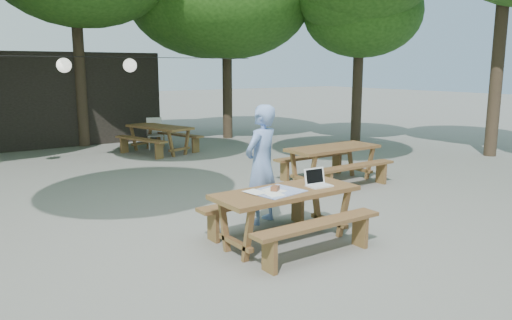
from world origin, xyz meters
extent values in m
plane|color=#60605C|center=(0.00, 0.00, 0.00)|extent=(80.00, 80.00, 0.00)
cube|color=black|center=(0.50, 10.50, 1.40)|extent=(6.00, 3.00, 2.80)
cube|color=brown|center=(0.73, -1.21, 0.72)|extent=(2.00, 0.80, 0.06)
cube|color=brown|center=(0.73, -1.86, 0.45)|extent=(1.90, 0.28, 0.05)
cube|color=brown|center=(0.73, -0.56, 0.45)|extent=(1.90, 0.28, 0.05)
cube|color=brown|center=(0.73, -1.21, 0.34)|extent=(1.70, 0.70, 0.69)
cube|color=brown|center=(3.79, 1.11, 0.72)|extent=(2.00, 0.80, 0.06)
cube|color=brown|center=(3.80, 0.46, 0.45)|extent=(1.90, 0.28, 0.05)
cube|color=brown|center=(3.79, 1.76, 0.45)|extent=(1.90, 0.28, 0.05)
cube|color=brown|center=(3.79, 1.11, 0.34)|extent=(1.70, 0.70, 0.69)
cube|color=brown|center=(2.37, 6.54, 0.72)|extent=(1.31, 2.14, 0.06)
cube|color=brown|center=(3.00, 6.71, 0.45)|extent=(0.78, 1.91, 0.05)
cube|color=brown|center=(1.75, 6.37, 0.45)|extent=(0.78, 1.91, 0.05)
cube|color=brown|center=(2.37, 6.54, 0.34)|extent=(1.13, 1.83, 0.69)
imported|color=#799ADD|center=(1.02, -0.24, 0.91)|extent=(0.77, 0.63, 1.82)
cube|color=silver|center=(2.53, 7.22, 0.40)|extent=(0.56, 0.56, 0.04)
cube|color=silver|center=(2.60, 7.41, 0.66)|extent=(0.43, 0.18, 0.48)
cube|color=silver|center=(2.53, 7.22, 0.19)|extent=(0.53, 0.53, 0.38)
cube|color=white|center=(1.22, -1.32, 0.76)|extent=(0.35, 0.25, 0.02)
cube|color=white|center=(1.23, -1.20, 0.88)|extent=(0.33, 0.08, 0.23)
cube|color=black|center=(1.23, -1.21, 0.88)|extent=(0.28, 0.06, 0.19)
cube|color=#3556B5|center=(0.56, -1.21, 0.75)|extent=(0.73, 0.65, 0.01)
cube|color=white|center=(0.44, -1.30, 0.76)|extent=(0.23, 0.31, 0.00)
cube|color=white|center=(0.56, -1.17, 0.76)|extent=(0.27, 0.34, 0.00)
cube|color=white|center=(0.30, -1.11, 0.76)|extent=(0.24, 0.32, 0.00)
cube|color=brown|center=(0.56, -1.19, 0.80)|extent=(0.16, 0.15, 0.06)
cylinder|color=black|center=(0.50, 6.00, 2.60)|extent=(9.00, 0.02, 0.02)
sphere|color=white|center=(-0.20, 6.00, 2.40)|extent=(0.34, 0.34, 0.34)
sphere|color=white|center=(1.40, 6.00, 2.40)|extent=(0.34, 0.34, 0.34)
cylinder|color=#2D2319|center=(1.00, 9.00, 2.64)|extent=(0.32, 0.32, 5.27)
cylinder|color=#2D2319|center=(5.50, 8.00, 2.25)|extent=(0.32, 0.32, 4.49)
cylinder|color=#2D2319|center=(8.50, 5.00, 2.12)|extent=(0.32, 0.32, 4.24)
cylinder|color=#2D2319|center=(9.50, 1.00, 2.54)|extent=(0.32, 0.32, 5.09)
camera|label=1|loc=(-3.29, -6.28, 2.37)|focal=35.00mm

